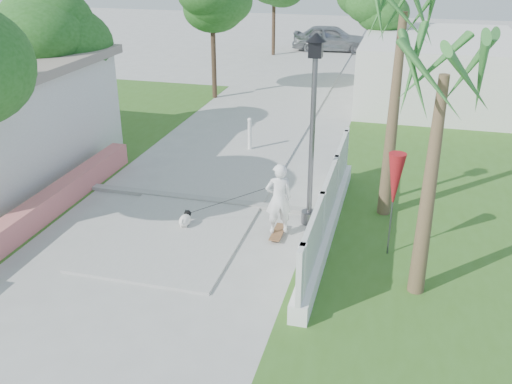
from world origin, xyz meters
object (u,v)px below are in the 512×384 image
(street_lamp, at_px, (313,126))
(parked_car, at_px, (331,38))
(bollard, at_px, (250,133))
(skateboarder, at_px, (269,199))
(dog, at_px, (185,219))
(patio_umbrella, at_px, (395,182))

(street_lamp, relative_size, parked_car, 0.97)
(bollard, distance_m, skateboarder, 5.66)
(dog, relative_size, parked_car, 0.13)
(street_lamp, xyz_separation_m, dog, (-2.76, -0.98, -2.21))
(street_lamp, relative_size, skateboarder, 1.74)
(street_lamp, bearing_deg, bollard, 120.96)
(dog, bearing_deg, street_lamp, 18.12)
(bollard, height_order, skateboarder, skateboarder)
(street_lamp, height_order, parked_car, street_lamp)
(bollard, distance_m, dog, 5.49)
(skateboarder, relative_size, parked_car, 0.56)
(patio_umbrella, bearing_deg, parked_car, 100.93)
(street_lamp, distance_m, parked_car, 22.63)
(skateboarder, xyz_separation_m, dog, (-1.98, -0.17, -0.68))
(skateboarder, height_order, parked_car, skateboarder)
(bollard, xyz_separation_m, skateboarder, (1.92, -5.31, 0.30))
(bollard, bearing_deg, dog, -90.58)
(parked_car, bearing_deg, street_lamp, -178.30)
(bollard, bearing_deg, skateboarder, -70.09)
(dog, bearing_deg, bollard, 88.01)
(bollard, height_order, patio_umbrella, patio_umbrella)
(dog, distance_m, parked_car, 23.40)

